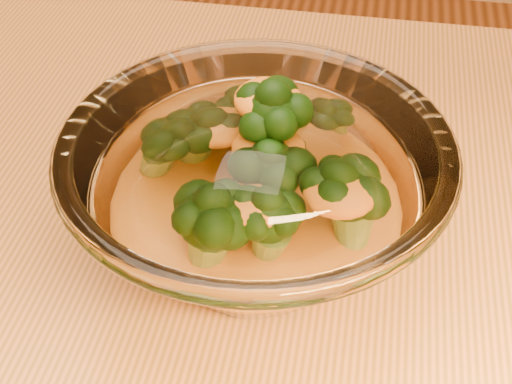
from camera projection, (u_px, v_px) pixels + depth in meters
glass_bowl at (256, 198)px, 0.45m from camera, size 0.24×0.24×0.11m
cheese_sauce at (256, 224)px, 0.47m from camera, size 0.13×0.13×0.04m
broccoli_heap at (257, 168)px, 0.45m from camera, size 0.15×0.15×0.09m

